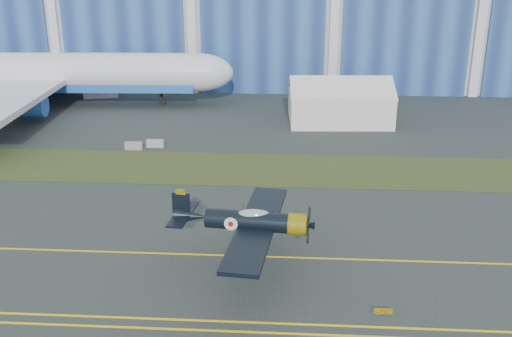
# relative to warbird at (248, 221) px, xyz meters

# --- Properties ---
(ground) EXTENTS (260.00, 260.00, 0.00)m
(ground) POSITION_rel_warbird_xyz_m (-13.02, 7.10, -3.93)
(ground) COLOR #2F3636
(ground) RESTS_ON ground
(grass_median) EXTENTS (260.00, 10.00, 0.02)m
(grass_median) POSITION_rel_warbird_xyz_m (-13.02, 21.10, -3.91)
(grass_median) COLOR #475128
(grass_median) RESTS_ON ground
(taxiway_centreline) EXTENTS (200.00, 0.20, 0.02)m
(taxiway_centreline) POSITION_rel_warbird_xyz_m (-13.02, 2.10, -3.92)
(taxiway_centreline) COLOR yellow
(taxiway_centreline) RESTS_ON ground
(edge_line_near) EXTENTS (80.00, 0.20, 0.02)m
(edge_line_near) POSITION_rel_warbird_xyz_m (-13.02, -7.40, -3.92)
(edge_line_near) COLOR yellow
(edge_line_near) RESTS_ON ground
(edge_line_far) EXTENTS (80.00, 0.20, 0.02)m
(edge_line_far) POSITION_rel_warbird_xyz_m (-13.02, -6.40, -3.92)
(edge_line_far) COLOR yellow
(edge_line_far) RESTS_ON ground
(guard_board_right) EXTENTS (1.20, 0.15, 0.35)m
(guard_board_right) POSITION_rel_warbird_xyz_m (8.98, -4.90, -3.75)
(guard_board_right) COLOR yellow
(guard_board_right) RESTS_ON ground
(warbird) EXTENTS (12.65, 14.73, 4.04)m
(warbird) POSITION_rel_warbird_xyz_m (0.00, 0.00, 0.00)
(warbird) COLOR black
(warbird) RESTS_ON ground
(jetliner) EXTENTS (65.27, 56.21, 21.89)m
(jetliner) POSITION_rel_warbird_xyz_m (-33.83, 46.76, 7.02)
(jetliner) COLOR silver
(jetliner) RESTS_ON ground
(tent) EXTENTS (13.90, 10.50, 6.23)m
(tent) POSITION_rel_warbird_xyz_m (9.14, 40.38, -0.81)
(tent) COLOR white
(tent) RESTS_ON ground
(shipping_container) EXTENTS (5.68, 3.56, 2.30)m
(shipping_container) POSITION_rel_warbird_xyz_m (-27.04, 52.09, -2.78)
(shipping_container) COLOR silver
(shipping_container) RESTS_ON ground
(tug) EXTENTS (2.63, 1.86, 1.42)m
(tug) POSITION_rel_warbird_xyz_m (4.31, 55.03, -3.22)
(tug) COLOR #E7D500
(tug) RESTS_ON ground
(barrier_a) EXTENTS (2.02, 0.66, 0.90)m
(barrier_a) POSITION_rel_warbird_xyz_m (-15.29, 26.74, -3.48)
(barrier_a) COLOR gray
(barrier_a) RESTS_ON ground
(barrier_b) EXTENTS (2.01, 0.62, 0.90)m
(barrier_b) POSITION_rel_warbird_xyz_m (-12.99, 27.77, -3.48)
(barrier_b) COLOR #9D9998
(barrier_b) RESTS_ON ground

